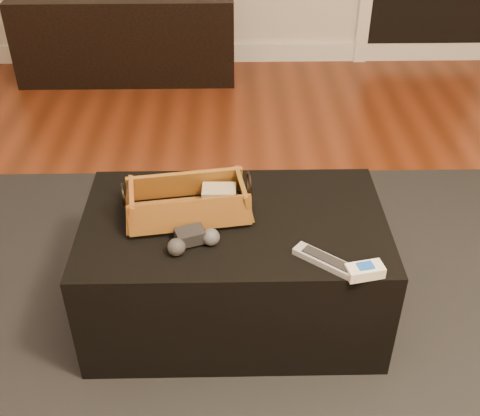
{
  "coord_description": "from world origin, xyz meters",
  "views": [
    {
      "loc": [
        -0.05,
        -1.24,
        1.61
      ],
      "look_at": [
        -0.02,
        0.31,
        0.49
      ],
      "focal_mm": 45.0,
      "sensor_mm": 36.0,
      "label": 1
    }
  ],
  "objects_px": {
    "wicker_basket": "(188,203)",
    "cream_gadget": "(365,271)",
    "game_controller": "(192,240)",
    "media_cabinet": "(127,35)",
    "ottoman": "(234,268)",
    "silver_remote": "(327,261)",
    "tv_remote": "(183,212)"
  },
  "relations": [
    {
      "from": "media_cabinet",
      "to": "tv_remote",
      "type": "relative_size",
      "value": 6.36
    },
    {
      "from": "silver_remote",
      "to": "tv_remote",
      "type": "bearing_deg",
      "value": 151.79
    },
    {
      "from": "tv_remote",
      "to": "wicker_basket",
      "type": "height_order",
      "value": "wicker_basket"
    },
    {
      "from": "media_cabinet",
      "to": "game_controller",
      "type": "relative_size",
      "value": 7.74
    },
    {
      "from": "wicker_basket",
      "to": "silver_remote",
      "type": "distance_m",
      "value": 0.49
    },
    {
      "from": "tv_remote",
      "to": "silver_remote",
      "type": "bearing_deg",
      "value": -42.76
    },
    {
      "from": "game_controller",
      "to": "silver_remote",
      "type": "height_order",
      "value": "game_controller"
    },
    {
      "from": "ottoman",
      "to": "silver_remote",
      "type": "bearing_deg",
      "value": -39.79
    },
    {
      "from": "tv_remote",
      "to": "cream_gadget",
      "type": "bearing_deg",
      "value": -42.37
    },
    {
      "from": "game_controller",
      "to": "ottoman",
      "type": "bearing_deg",
      "value": 46.8
    },
    {
      "from": "media_cabinet",
      "to": "game_controller",
      "type": "height_order",
      "value": "media_cabinet"
    },
    {
      "from": "game_controller",
      "to": "cream_gadget",
      "type": "xyz_separation_m",
      "value": [
        0.5,
        -0.14,
        -0.01
      ]
    },
    {
      "from": "ottoman",
      "to": "wicker_basket",
      "type": "height_order",
      "value": "wicker_basket"
    },
    {
      "from": "wicker_basket",
      "to": "cream_gadget",
      "type": "distance_m",
      "value": 0.61
    },
    {
      "from": "tv_remote",
      "to": "cream_gadget",
      "type": "relative_size",
      "value": 1.83
    },
    {
      "from": "tv_remote",
      "to": "silver_remote",
      "type": "relative_size",
      "value": 1.08
    },
    {
      "from": "game_controller",
      "to": "cream_gadget",
      "type": "bearing_deg",
      "value": -15.67
    },
    {
      "from": "ottoman",
      "to": "wicker_basket",
      "type": "xyz_separation_m",
      "value": [
        -0.15,
        0.03,
        0.26
      ]
    },
    {
      "from": "ottoman",
      "to": "cream_gadget",
      "type": "bearing_deg",
      "value": -36.48
    },
    {
      "from": "game_controller",
      "to": "wicker_basket",
      "type": "bearing_deg",
      "value": 97.12
    },
    {
      "from": "tv_remote",
      "to": "silver_remote",
      "type": "distance_m",
      "value": 0.5
    },
    {
      "from": "silver_remote",
      "to": "game_controller",
      "type": "bearing_deg",
      "value": 167.21
    },
    {
      "from": "media_cabinet",
      "to": "cream_gadget",
      "type": "relative_size",
      "value": 11.62
    },
    {
      "from": "media_cabinet",
      "to": "game_controller",
      "type": "distance_m",
      "value": 2.38
    },
    {
      "from": "media_cabinet",
      "to": "wicker_basket",
      "type": "relative_size",
      "value": 3.15
    },
    {
      "from": "tv_remote",
      "to": "game_controller",
      "type": "xyz_separation_m",
      "value": [
        0.04,
        -0.14,
        0.0
      ]
    },
    {
      "from": "ottoman",
      "to": "game_controller",
      "type": "relative_size",
      "value": 5.7
    },
    {
      "from": "ottoman",
      "to": "cream_gadget",
      "type": "relative_size",
      "value": 8.55
    },
    {
      "from": "tv_remote",
      "to": "silver_remote",
      "type": "xyz_separation_m",
      "value": [
        0.44,
        -0.24,
        -0.01
      ]
    },
    {
      "from": "ottoman",
      "to": "media_cabinet",
      "type": "bearing_deg",
      "value": 106.77
    },
    {
      "from": "wicker_basket",
      "to": "cream_gadget",
      "type": "height_order",
      "value": "wicker_basket"
    },
    {
      "from": "media_cabinet",
      "to": "ottoman",
      "type": "distance_m",
      "value": 2.27
    }
  ]
}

